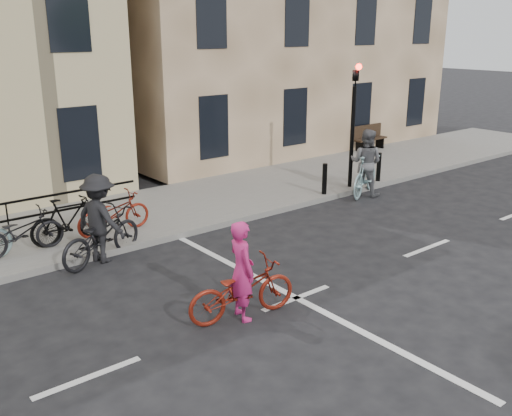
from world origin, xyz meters
TOP-DOWN VIEW (x-y plane):
  - ground at (0.00, 0.00)m, footprint 120.00×120.00m
  - traffic_light at (6.20, 4.34)m, footprint 0.18×0.30m
  - bollard_east at (5.00, 4.25)m, footprint 0.14×0.14m
  - bollard_west at (7.40, 4.25)m, footprint 0.14×0.14m
  - bench at (11.00, 7.73)m, footprint 1.60×0.41m
  - cyclist_pink at (-1.21, 0.06)m, footprint 2.04×1.04m
  - cyclist_grey at (6.24, 3.80)m, footprint 2.10×1.34m
  - cyclist_dark at (-2.00, 3.90)m, footprint 2.25×1.42m

SIDE VIEW (x-z plane):
  - ground at x=0.00m, z-range 0.00..0.00m
  - bollard_east at x=5.00m, z-range 0.15..1.05m
  - bollard_west at x=7.40m, z-range 0.15..1.05m
  - cyclist_pink at x=-1.21m, z-range -0.27..1.47m
  - bench at x=11.00m, z-range 0.19..1.16m
  - cyclist_dark at x=-2.00m, z-range -0.20..1.69m
  - cyclist_grey at x=6.24m, z-range -0.19..1.78m
  - traffic_light at x=6.20m, z-range 0.50..4.40m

